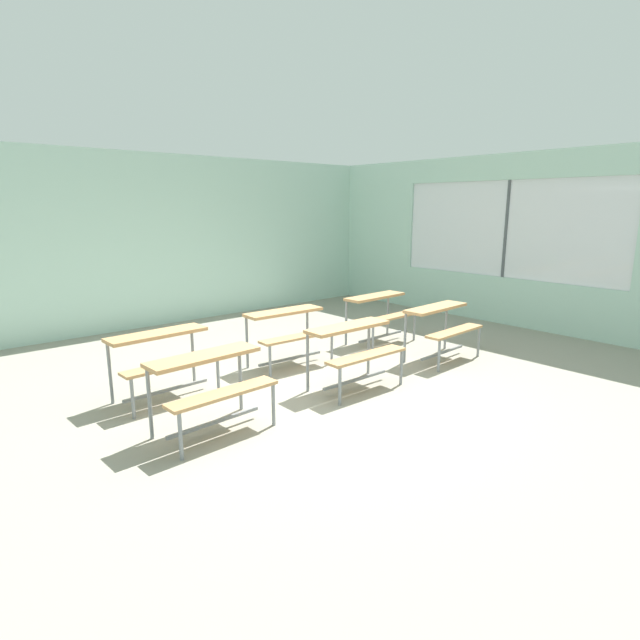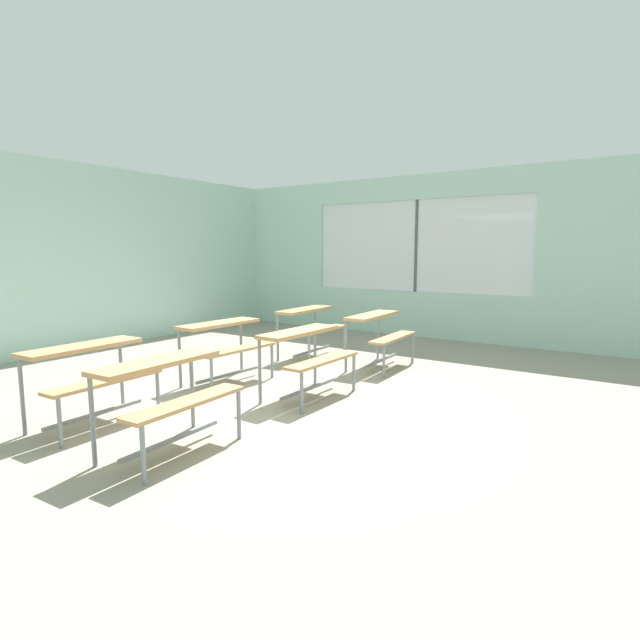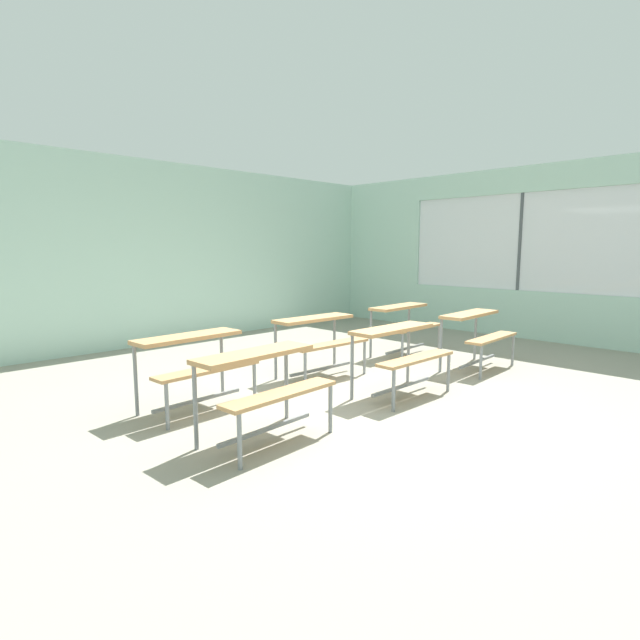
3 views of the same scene
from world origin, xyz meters
The scene contains 9 objects.
ground centered at (0.00, 0.00, -0.03)m, with size 10.00×9.00×0.05m, color gray.
wall_back centered at (0.00, 4.50, 1.50)m, with size 10.00×0.12×3.00m, color silver.
wall_right centered at (5.00, -0.13, 1.45)m, with size 0.12×9.00×3.00m.
desk_bench_r0c0 centered at (-1.30, -0.13, 0.56)m, with size 1.13×0.64×0.74m.
desk_bench_r0c1 centered at (0.56, -0.16, 0.56)m, with size 1.11×0.60×0.74m.
desk_bench_r0c2 centered at (2.28, -0.16, 0.56)m, with size 1.13×0.64×0.74m.
desk_bench_r1c0 centered at (-1.27, 0.98, 0.56)m, with size 1.12×0.64×0.74m.
desk_bench_r1c1 centered at (0.51, 1.02, 0.56)m, with size 1.12×0.63×0.74m.
desk_bench_r1c2 centered at (2.30, 1.02, 0.56)m, with size 1.12×0.63×0.74m.
Camera 1 is at (-3.48, -4.20, 2.11)m, focal length 28.39 mm.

